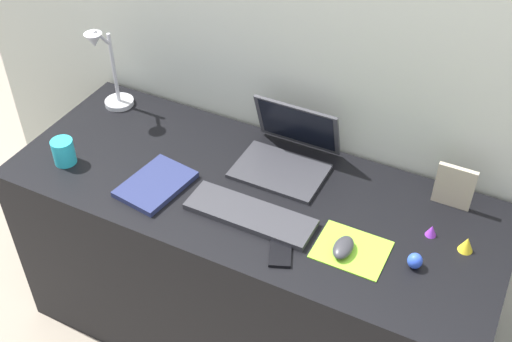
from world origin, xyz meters
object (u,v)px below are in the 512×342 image
object	(u,v)px
toy_figurine_yellow	(467,244)
keyboard	(250,215)
notebook_pad	(156,184)
toy_figurine_blue	(415,261)
cell_phone	(281,250)
mouse	(343,247)
picture_frame	(454,187)
coffee_mug	(64,152)
toy_figurine_purple	(432,230)
desk_lamp	(108,72)
laptop	(288,150)

from	to	relation	value
toy_figurine_yellow	keyboard	bearing A→B (deg)	-165.54
notebook_pad	toy_figurine_blue	bearing A→B (deg)	10.81
cell_phone	toy_figurine_blue	xyz separation A→B (m)	(0.37, 0.12, 0.02)
keyboard	mouse	xyz separation A→B (m)	(0.31, -0.01, 0.01)
keyboard	toy_figurine_blue	bearing A→B (deg)	3.47
cell_phone	picture_frame	bearing A→B (deg)	24.93
coffee_mug	toy_figurine_blue	xyz separation A→B (m)	(1.20, 0.08, -0.02)
coffee_mug	toy_figurine_yellow	distance (m)	1.33
toy_figurine_blue	picture_frame	bearing A→B (deg)	84.76
notebook_pad	toy_figurine_purple	xyz separation A→B (m)	(0.86, 0.19, 0.01)
desk_lamp	notebook_pad	bearing A→B (deg)	-37.78
toy_figurine_purple	mouse	bearing A→B (deg)	-138.44
laptop	keyboard	world-z (taller)	laptop
desk_lamp	picture_frame	distance (m)	1.28
keyboard	toy_figurine_purple	world-z (taller)	toy_figurine_purple
mouse	cell_phone	world-z (taller)	mouse
laptop	coffee_mug	world-z (taller)	laptop
laptop	toy_figurine_yellow	distance (m)	0.65
mouse	notebook_pad	world-z (taller)	mouse
desk_lamp	toy_figurine_purple	distance (m)	1.27
mouse	notebook_pad	size ratio (longest dim) A/B	0.40
keyboard	toy_figurine_purple	xyz separation A→B (m)	(0.52, 0.18, 0.01)
notebook_pad	toy_figurine_blue	distance (m)	0.85
notebook_pad	coffee_mug	xyz separation A→B (m)	(-0.35, -0.03, 0.04)
coffee_mug	toy_figurine_blue	size ratio (longest dim) A/B	1.88
keyboard	desk_lamp	distance (m)	0.80
laptop	picture_frame	bearing A→B (deg)	4.49
laptop	cell_phone	size ratio (longest dim) A/B	2.34
coffee_mug	toy_figurine_blue	world-z (taller)	coffee_mug
desk_lamp	toy_figurine_purple	xyz separation A→B (m)	(1.25, -0.11, -0.14)
cell_phone	toy_figurine_yellow	size ratio (longest dim) A/B	2.62
picture_frame	toy_figurine_purple	bearing A→B (deg)	-96.62
mouse	picture_frame	world-z (taller)	picture_frame
toy_figurine_yellow	mouse	bearing A→B (deg)	-151.59
laptop	picture_frame	world-z (taller)	laptop
mouse	cell_phone	xyz separation A→B (m)	(-0.16, -0.08, -0.02)
keyboard	cell_phone	world-z (taller)	keyboard
mouse	toy_figurine_purple	xyz separation A→B (m)	(0.21, 0.19, -0.00)
coffee_mug	toy_figurine_blue	distance (m)	1.20
mouse	picture_frame	distance (m)	0.42
toy_figurine_purple	cell_phone	bearing A→B (deg)	-144.63
desk_lamp	notebook_pad	world-z (taller)	desk_lamp
picture_frame	coffee_mug	size ratio (longest dim) A/B	1.66
keyboard	cell_phone	distance (m)	0.17
coffee_mug	toy_figurine_purple	bearing A→B (deg)	10.48
desk_lamp	toy_figurine_purple	bearing A→B (deg)	-5.22
desk_lamp	cell_phone	bearing A→B (deg)	-23.39
cell_phone	toy_figurine_yellow	world-z (taller)	toy_figurine_yellow
coffee_mug	desk_lamp	bearing A→B (deg)	97.83
coffee_mug	keyboard	bearing A→B (deg)	3.87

